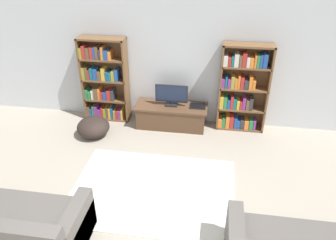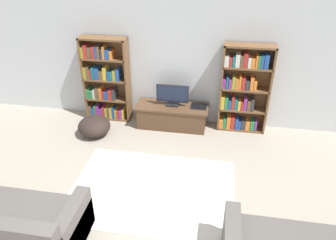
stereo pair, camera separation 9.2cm
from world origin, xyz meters
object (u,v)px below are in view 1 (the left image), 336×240
(television, at_px, (171,95))
(couch_left_sectional, at_px, (0,229))
(tv_stand, at_px, (171,116))
(bookshelf_left, at_px, (104,82))
(bookshelf_right, at_px, (241,89))
(laptop, at_px, (198,106))
(beanbag_ottoman, at_px, (93,127))

(television, xyz_separation_m, couch_left_sectional, (-1.67, -3.25, -0.41))
(tv_stand, bearing_deg, bookshelf_left, 173.73)
(bookshelf_right, height_order, laptop, bookshelf_right)
(bookshelf_right, relative_size, beanbag_ottoman, 2.78)
(bookshelf_left, height_order, bookshelf_right, same)
(tv_stand, distance_m, beanbag_ottoman, 1.55)
(bookshelf_right, distance_m, laptop, 0.90)
(tv_stand, xyz_separation_m, laptop, (0.52, 0.03, 0.24))
(bookshelf_left, xyz_separation_m, couch_left_sectional, (-0.26, -3.39, -0.54))
(couch_left_sectional, xyz_separation_m, beanbag_ottoman, (0.23, 2.65, -0.09))
(laptop, bearing_deg, television, -178.06)
(beanbag_ottoman, bearing_deg, television, 22.88)
(beanbag_ottoman, bearing_deg, bookshelf_left, 88.19)
(bookshelf_right, distance_m, beanbag_ottoman, 2.94)
(bookshelf_left, xyz_separation_m, tv_stand, (1.41, -0.15, -0.59))
(laptop, height_order, couch_left_sectional, couch_left_sectional)
(television, relative_size, laptop, 2.03)
(laptop, bearing_deg, beanbag_ottoman, -162.34)
(bookshelf_left, xyz_separation_m, laptop, (1.93, -0.12, -0.35))
(tv_stand, relative_size, television, 2.26)
(tv_stand, height_order, television, television)
(television, bearing_deg, bookshelf_right, 5.90)
(tv_stand, bearing_deg, couch_left_sectional, -117.26)
(television, height_order, couch_left_sectional, television)
(tv_stand, xyz_separation_m, beanbag_ottoman, (-1.43, -0.59, -0.04))
(couch_left_sectional, bearing_deg, television, 62.86)
(bookshelf_left, bearing_deg, beanbag_ottoman, -91.81)
(television, bearing_deg, couch_left_sectional, -117.14)
(bookshelf_right, distance_m, television, 1.35)
(bookshelf_right, relative_size, laptop, 5.52)
(bookshelf_right, xyz_separation_m, laptop, (-0.81, -0.12, -0.36))
(tv_stand, bearing_deg, beanbag_ottoman, -157.71)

